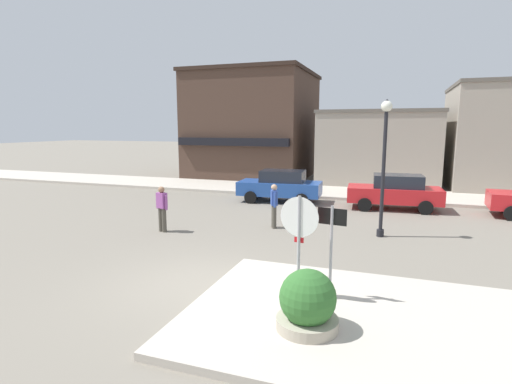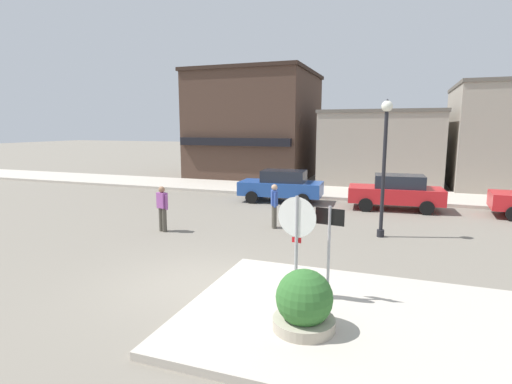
% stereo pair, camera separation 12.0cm
% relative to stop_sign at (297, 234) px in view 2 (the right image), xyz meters
% --- Properties ---
extents(ground_plane, '(160.00, 160.00, 0.00)m').
position_rel_stop_sign_xyz_m(ground_plane, '(-2.47, 0.26, -1.52)').
color(ground_plane, gray).
extents(sidewalk_corner, '(6.40, 4.80, 0.15)m').
position_rel_stop_sign_xyz_m(sidewalk_corner, '(1.24, -0.46, -1.44)').
color(sidewalk_corner, beige).
rests_on(sidewalk_corner, ground).
extents(kerb_far, '(80.00, 4.00, 0.15)m').
position_rel_stop_sign_xyz_m(kerb_far, '(-2.47, 14.33, -1.44)').
color(kerb_far, beige).
rests_on(kerb_far, ground).
extents(stop_sign, '(0.81, 0.14, 2.30)m').
position_rel_stop_sign_xyz_m(stop_sign, '(0.00, 0.00, 0.00)').
color(stop_sign, '#9E9EA3').
rests_on(stop_sign, ground).
extents(one_way_sign, '(0.60, 0.10, 2.10)m').
position_rel_stop_sign_xyz_m(one_way_sign, '(0.62, 0.20, -0.19)').
color(one_way_sign, '#9E9EA3').
rests_on(one_way_sign, ground).
extents(planter, '(1.10, 1.10, 1.23)m').
position_rel_stop_sign_xyz_m(planter, '(0.45, -1.19, -0.96)').
color(planter, '#ADA38E').
rests_on(planter, ground).
extents(lamp_post, '(0.36, 0.36, 4.54)m').
position_rel_stop_sign_xyz_m(lamp_post, '(1.39, 6.04, 1.44)').
color(lamp_post, black).
rests_on(lamp_post, ground).
extents(parked_car_nearest, '(4.10, 2.07, 1.56)m').
position_rel_stop_sign_xyz_m(parked_car_nearest, '(-3.54, 11.01, -0.71)').
color(parked_car_nearest, '#234C9E').
rests_on(parked_car_nearest, ground).
extents(parked_car_second, '(4.11, 2.10, 1.56)m').
position_rel_stop_sign_xyz_m(parked_car_second, '(1.78, 10.95, -0.71)').
color(parked_car_second, red).
rests_on(parked_car_second, ground).
extents(pedestrian_crossing_near, '(0.35, 0.54, 1.61)m').
position_rel_stop_sign_xyz_m(pedestrian_crossing_near, '(-2.33, 5.96, -0.65)').
color(pedestrian_crossing_near, '#4C473D').
rests_on(pedestrian_crossing_near, ground).
extents(pedestrian_crossing_far, '(0.55, 0.33, 1.61)m').
position_rel_stop_sign_xyz_m(pedestrian_crossing_far, '(-5.88, 4.14, -0.65)').
color(pedestrian_crossing_far, '#4C473D').
rests_on(pedestrian_crossing_far, ground).
extents(building_corner_shop, '(8.28, 8.71, 7.55)m').
position_rel_stop_sign_xyz_m(building_corner_shop, '(-8.30, 20.44, 2.26)').
color(building_corner_shop, '#473328').
rests_on(building_corner_shop, ground).
extents(building_storefront_left_near, '(7.24, 6.82, 4.66)m').
position_rel_stop_sign_xyz_m(building_storefront_left_near, '(0.64, 19.45, 0.81)').
color(building_storefront_left_near, '#9E9384').
rests_on(building_storefront_left_near, ground).
extents(building_storefront_left_mid, '(5.27, 7.47, 6.12)m').
position_rel_stop_sign_xyz_m(building_storefront_left_mid, '(7.29, 19.52, 1.55)').
color(building_storefront_left_mid, '#9E9384').
rests_on(building_storefront_left_mid, ground).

